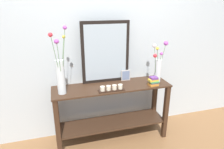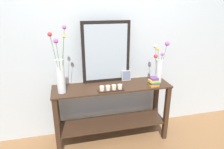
% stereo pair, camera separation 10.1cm
% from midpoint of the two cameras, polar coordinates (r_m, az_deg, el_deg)
% --- Properties ---
extents(ground_plane, '(7.00, 6.00, 0.02)m').
position_cam_midpoint_polar(ground_plane, '(2.97, -1.03, -17.76)').
color(ground_plane, brown).
extents(wall_back, '(6.40, 0.08, 2.70)m').
position_cam_midpoint_polar(wall_back, '(2.70, -3.02, 10.23)').
color(wall_back, '#B2BCC1').
rests_on(wall_back, ground).
extents(console_table, '(1.50, 0.41, 0.80)m').
position_cam_midpoint_polar(console_table, '(2.68, -1.09, -9.08)').
color(console_table, '#382316').
rests_on(console_table, ground).
extents(mirror_leaning, '(0.63, 0.03, 0.80)m').
position_cam_midpoint_polar(mirror_leaning, '(2.58, -2.96, 6.27)').
color(mirror_leaning, black).
rests_on(mirror_leaning, console_table).
extents(tall_vase_left, '(0.19, 0.25, 0.78)m').
position_cam_midpoint_polar(tall_vase_left, '(2.34, -15.64, 0.21)').
color(tall_vase_left, silver).
rests_on(tall_vase_left, console_table).
extents(vase_right, '(0.24, 0.19, 0.54)m').
position_cam_midpoint_polar(vase_right, '(2.68, 12.00, 2.43)').
color(vase_right, silver).
rests_on(vase_right, console_table).
extents(candle_tray, '(0.32, 0.09, 0.07)m').
position_cam_midpoint_polar(candle_tray, '(2.41, -1.36, -3.99)').
color(candle_tray, black).
rests_on(candle_tray, console_table).
extents(picture_frame_small, '(0.13, 0.01, 0.15)m').
position_cam_midpoint_polar(picture_frame_small, '(2.71, 2.88, -0.23)').
color(picture_frame_small, '#B7B2AD').
rests_on(picture_frame_small, console_table).
extents(book_stack, '(0.14, 0.10, 0.11)m').
position_cam_midpoint_polar(book_stack, '(2.60, 10.65, -1.94)').
color(book_stack, orange).
rests_on(book_stack, console_table).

